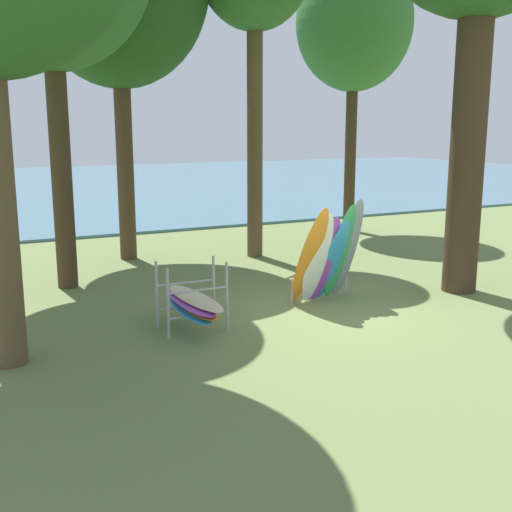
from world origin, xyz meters
The scene contains 5 objects.
ground_plane centered at (0.00, 0.00, 0.00)m, with size 80.00×80.00×0.00m, color olive.
lake_water centered at (0.00, 28.70, 0.05)m, with size 80.00×36.00×0.10m, color #477084.
tree_far_right_back centered at (6.02, 8.28, 6.85)m, with size 3.84×3.84×9.11m.
leaning_board_pile centered at (0.32, 0.83, 0.99)m, with size 1.71×1.20×2.16m.
board_storage_rack centered at (-2.82, 0.43, 0.50)m, with size 1.15×2.13×1.25m.
Camera 1 is at (-6.75, -9.89, 3.62)m, focal length 44.72 mm.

